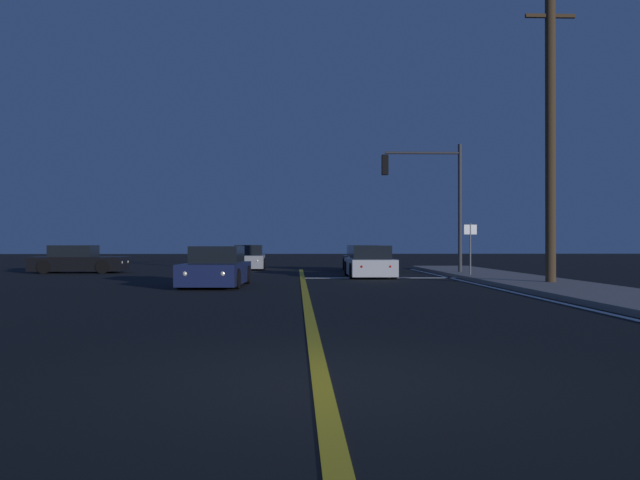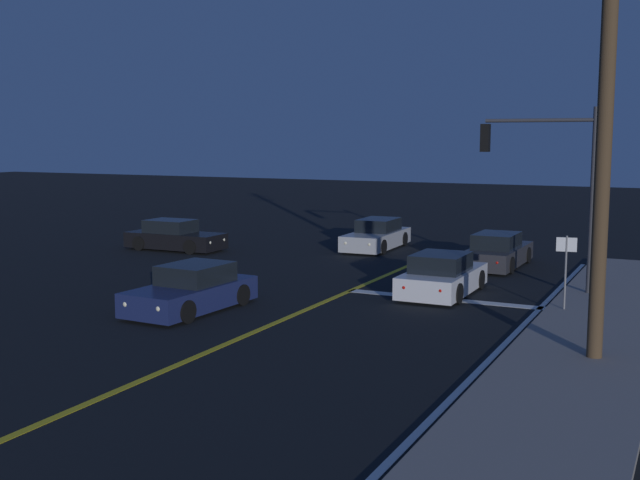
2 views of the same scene
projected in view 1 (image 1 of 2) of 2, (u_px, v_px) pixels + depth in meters
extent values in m
plane|color=black|center=(321.00, 383.00, 6.61)|extent=(160.00, 160.00, 0.00)
cube|color=gray|center=(596.00, 293.00, 17.51)|extent=(3.20, 38.19, 0.15)
cube|color=gold|center=(306.00, 296.00, 17.21)|extent=(0.20, 36.07, 0.01)
cube|color=white|center=(529.00, 296.00, 17.44)|extent=(0.16, 36.07, 0.01)
cube|color=white|center=(379.00, 278.00, 26.43)|extent=(6.34, 0.50, 0.01)
cube|color=#2D2D33|center=(362.00, 262.00, 33.34)|extent=(1.80, 4.58, 0.68)
cube|color=black|center=(363.00, 251.00, 33.07)|extent=(1.52, 2.12, 0.60)
cylinder|color=black|center=(345.00, 264.00, 34.73)|extent=(0.23, 0.64, 0.64)
cylinder|color=black|center=(375.00, 264.00, 34.77)|extent=(0.23, 0.64, 0.64)
cylinder|color=black|center=(349.00, 266.00, 31.90)|extent=(0.23, 0.64, 0.64)
cylinder|color=black|center=(381.00, 266.00, 31.94)|extent=(0.23, 0.64, 0.64)
sphere|color=#FFF4CC|center=(349.00, 260.00, 35.55)|extent=(0.18, 0.18, 0.18)
sphere|color=#FFF4CC|center=(368.00, 260.00, 35.57)|extent=(0.18, 0.18, 0.18)
sphere|color=red|center=(355.00, 262.00, 31.09)|extent=(0.14, 0.14, 0.14)
sphere|color=red|center=(377.00, 262.00, 31.12)|extent=(0.14, 0.14, 0.14)
cube|color=#B2B5BA|center=(249.00, 261.00, 35.60)|extent=(1.89, 4.73, 0.68)
cube|color=black|center=(249.00, 250.00, 35.88)|extent=(1.56, 2.20, 0.60)
cylinder|color=black|center=(263.00, 264.00, 34.20)|extent=(0.24, 0.65, 0.64)
cylinder|color=black|center=(232.00, 264.00, 34.09)|extent=(0.24, 0.65, 0.64)
cylinder|color=black|center=(264.00, 262.00, 37.10)|extent=(0.24, 0.65, 0.64)
cylinder|color=black|center=(236.00, 263.00, 36.99)|extent=(0.24, 0.65, 0.64)
sphere|color=#FFF4CC|center=(257.00, 261.00, 33.36)|extent=(0.18, 0.18, 0.18)
sphere|color=#FFF4CC|center=(236.00, 261.00, 33.28)|extent=(0.18, 0.18, 0.18)
sphere|color=red|center=(259.00, 259.00, 37.92)|extent=(0.14, 0.14, 0.14)
sphere|color=red|center=(241.00, 259.00, 37.84)|extent=(0.14, 0.14, 0.14)
cube|color=navy|center=(216.00, 273.00, 21.44)|extent=(2.06, 4.30, 0.68)
cube|color=black|center=(217.00, 255.00, 21.69)|extent=(1.69, 2.02, 0.60)
cylinder|color=black|center=(236.00, 279.00, 20.12)|extent=(0.25, 0.65, 0.64)
cylinder|color=black|center=(181.00, 279.00, 20.14)|extent=(0.25, 0.65, 0.64)
cylinder|color=black|center=(247.00, 275.00, 22.73)|extent=(0.25, 0.65, 0.64)
cylinder|color=black|center=(198.00, 275.00, 22.75)|extent=(0.25, 0.65, 0.64)
sphere|color=#FFF4CC|center=(223.00, 274.00, 19.38)|extent=(0.18, 0.18, 0.18)
sphere|color=#FFF4CC|center=(185.00, 274.00, 19.39)|extent=(0.18, 0.18, 0.18)
sphere|color=red|center=(241.00, 268.00, 23.49)|extent=(0.14, 0.14, 0.14)
sphere|color=red|center=(210.00, 268.00, 23.50)|extent=(0.14, 0.14, 0.14)
cube|color=black|center=(79.00, 264.00, 31.07)|extent=(4.42, 1.77, 0.68)
cube|color=black|center=(74.00, 251.00, 31.06)|extent=(2.04, 1.51, 0.60)
cylinder|color=black|center=(112.00, 266.00, 31.94)|extent=(0.64, 0.22, 0.64)
cylinder|color=black|center=(103.00, 267.00, 30.31)|extent=(0.64, 0.22, 0.64)
cylinder|color=black|center=(57.00, 266.00, 31.83)|extent=(0.64, 0.22, 0.64)
cylinder|color=black|center=(44.00, 267.00, 30.20)|extent=(0.64, 0.22, 0.64)
sphere|color=#FFF4CC|center=(127.00, 262.00, 31.70)|extent=(0.18, 0.18, 0.18)
sphere|color=#FFF4CC|center=(121.00, 262.00, 30.62)|extent=(0.18, 0.18, 0.18)
sphere|color=red|center=(39.00, 262.00, 31.52)|extent=(0.14, 0.14, 0.14)
sphere|color=red|center=(29.00, 263.00, 30.44)|extent=(0.14, 0.14, 0.14)
cube|color=silver|center=(370.00, 267.00, 27.23)|extent=(1.84, 4.21, 0.68)
cube|color=black|center=(370.00, 253.00, 26.98)|extent=(1.58, 1.94, 0.60)
cylinder|color=black|center=(347.00, 268.00, 28.49)|extent=(0.22, 0.64, 0.64)
cylinder|color=black|center=(385.00, 268.00, 28.56)|extent=(0.22, 0.64, 0.64)
cylinder|color=black|center=(352.00, 271.00, 25.89)|extent=(0.22, 0.64, 0.64)
cylinder|color=black|center=(394.00, 271.00, 25.96)|extent=(0.22, 0.64, 0.64)
sphere|color=#FFF4CC|center=(352.00, 263.00, 29.24)|extent=(0.18, 0.18, 0.18)
sphere|color=#FFF4CC|center=(377.00, 263.00, 29.29)|extent=(0.18, 0.18, 0.18)
sphere|color=red|center=(361.00, 267.00, 25.16)|extent=(0.14, 0.14, 0.14)
sphere|color=red|center=(390.00, 267.00, 25.20)|extent=(0.14, 0.14, 0.14)
cylinder|color=#38383D|center=(460.00, 210.00, 28.89)|extent=(0.18, 0.18, 5.91)
cylinder|color=#38383D|center=(423.00, 153.00, 28.84)|extent=(3.40, 0.12, 0.12)
cube|color=black|center=(385.00, 165.00, 28.78)|extent=(0.28, 0.28, 0.90)
sphere|color=red|center=(385.00, 159.00, 28.78)|extent=(0.22, 0.22, 0.22)
sphere|color=#4C2D05|center=(385.00, 165.00, 28.78)|extent=(0.22, 0.22, 0.22)
sphere|color=#0A3814|center=(385.00, 171.00, 28.77)|extent=(0.22, 0.22, 0.22)
cylinder|color=#4C3823|center=(550.00, 130.00, 21.39)|extent=(0.34, 0.34, 10.45)
cube|color=#4C3823|center=(550.00, 16.00, 21.40)|extent=(1.68, 0.12, 0.12)
cylinder|color=slate|center=(470.00, 251.00, 26.07)|extent=(0.06, 0.06, 2.25)
cube|color=white|center=(470.00, 230.00, 26.08)|extent=(0.56, 0.12, 0.40)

